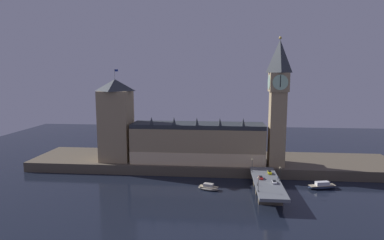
{
  "coord_description": "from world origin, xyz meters",
  "views": [
    {
      "loc": [
        6.18,
        -155.3,
        56.95
      ],
      "look_at": [
        -10.21,
        20.0,
        32.14
      ],
      "focal_mm": 30.0,
      "sensor_mm": 36.0,
      "label": 1
    }
  ],
  "objects_px": {
    "car_northbound_lead": "(261,178)",
    "car_southbound_trail": "(270,172)",
    "victoria_tower": "(116,120)",
    "pedestrian_near_rail": "(257,184)",
    "street_lamp_far": "(252,163)",
    "car_southbound_lead": "(274,182)",
    "street_lamp_near": "(258,182)",
    "boat_upstream": "(208,187)",
    "boat_downstream": "(322,186)",
    "clock_tower": "(278,99)",
    "pedestrian_mid_walk": "(278,178)",
    "street_lamp_mid": "(280,172)"
  },
  "relations": [
    {
      "from": "car_southbound_trail",
      "to": "victoria_tower",
      "type": "bearing_deg",
      "value": 164.85
    },
    {
      "from": "victoria_tower",
      "to": "boat_downstream",
      "type": "xyz_separation_m",
      "value": [
        114.15,
        -24.73,
        -28.84
      ]
    },
    {
      "from": "clock_tower",
      "to": "car_southbound_lead",
      "type": "distance_m",
      "value": 50.27
    },
    {
      "from": "pedestrian_near_rail",
      "to": "street_lamp_far",
      "type": "height_order",
      "value": "street_lamp_far"
    },
    {
      "from": "car_southbound_lead",
      "to": "street_lamp_mid",
      "type": "xyz_separation_m",
      "value": [
        3.13,
        3.29,
        3.74
      ]
    },
    {
      "from": "street_lamp_near",
      "to": "street_lamp_far",
      "type": "bearing_deg",
      "value": 90.0
    },
    {
      "from": "clock_tower",
      "to": "street_lamp_far",
      "type": "relative_size",
      "value": 10.42
    },
    {
      "from": "car_southbound_trail",
      "to": "pedestrian_near_rail",
      "type": "bearing_deg",
      "value": -113.6
    },
    {
      "from": "car_southbound_lead",
      "to": "car_southbound_trail",
      "type": "bearing_deg",
      "value": 90.0
    },
    {
      "from": "clock_tower",
      "to": "street_lamp_near",
      "type": "relative_size",
      "value": 10.69
    },
    {
      "from": "boat_upstream",
      "to": "boat_downstream",
      "type": "distance_m",
      "value": 57.52
    },
    {
      "from": "pedestrian_mid_walk",
      "to": "street_lamp_mid",
      "type": "xyz_separation_m",
      "value": [
        0.4,
        -2.47,
        3.47
      ]
    },
    {
      "from": "car_southbound_trail",
      "to": "street_lamp_far",
      "type": "xyz_separation_m",
      "value": [
        -8.6,
        3.33,
        3.62
      ]
    },
    {
      "from": "car_southbound_trail",
      "to": "boat_upstream",
      "type": "distance_m",
      "value": 32.55
    },
    {
      "from": "car_northbound_lead",
      "to": "car_southbound_trail",
      "type": "distance_m",
      "value": 10.22
    },
    {
      "from": "car_northbound_lead",
      "to": "street_lamp_mid",
      "type": "relative_size",
      "value": 0.6
    },
    {
      "from": "car_southbound_trail",
      "to": "car_southbound_lead",
      "type": "bearing_deg",
      "value": -90.0
    },
    {
      "from": "clock_tower",
      "to": "pedestrian_near_rail",
      "type": "height_order",
      "value": "clock_tower"
    },
    {
      "from": "car_northbound_lead",
      "to": "pedestrian_mid_walk",
      "type": "distance_m",
      "value": 8.21
    },
    {
      "from": "victoria_tower",
      "to": "pedestrian_near_rail",
      "type": "bearing_deg",
      "value": -28.08
    },
    {
      "from": "pedestrian_near_rail",
      "to": "boat_upstream",
      "type": "relative_size",
      "value": 0.14
    },
    {
      "from": "car_southbound_lead",
      "to": "car_southbound_trail",
      "type": "relative_size",
      "value": 0.89
    },
    {
      "from": "car_southbound_trail",
      "to": "boat_upstream",
      "type": "bearing_deg",
      "value": -165.85
    },
    {
      "from": "victoria_tower",
      "to": "car_northbound_lead",
      "type": "height_order",
      "value": "victoria_tower"
    },
    {
      "from": "street_lamp_near",
      "to": "clock_tower",
      "type": "bearing_deg",
      "value": 72.01
    },
    {
      "from": "victoria_tower",
      "to": "boat_downstream",
      "type": "height_order",
      "value": "victoria_tower"
    },
    {
      "from": "street_lamp_far",
      "to": "car_southbound_lead",
      "type": "bearing_deg",
      "value": -64.49
    },
    {
      "from": "car_southbound_lead",
      "to": "street_lamp_mid",
      "type": "distance_m",
      "value": 5.89
    },
    {
      "from": "car_northbound_lead",
      "to": "street_lamp_near",
      "type": "relative_size",
      "value": 0.63
    },
    {
      "from": "pedestrian_mid_walk",
      "to": "clock_tower",
      "type": "bearing_deg",
      "value": 83.04
    },
    {
      "from": "victoria_tower",
      "to": "street_lamp_mid",
      "type": "distance_m",
      "value": 99.55
    },
    {
      "from": "clock_tower",
      "to": "victoria_tower",
      "type": "distance_m",
      "value": 95.3
    },
    {
      "from": "car_southbound_trail",
      "to": "pedestrian_mid_walk",
      "type": "distance_m",
      "value": 9.33
    },
    {
      "from": "street_lamp_far",
      "to": "boat_downstream",
      "type": "distance_m",
      "value": 36.32
    },
    {
      "from": "boat_upstream",
      "to": "victoria_tower",
      "type": "bearing_deg",
      "value": 151.0
    },
    {
      "from": "street_lamp_far",
      "to": "boat_upstream",
      "type": "height_order",
      "value": "street_lamp_far"
    },
    {
      "from": "car_southbound_trail",
      "to": "pedestrian_mid_walk",
      "type": "relative_size",
      "value": 2.53
    },
    {
      "from": "car_southbound_lead",
      "to": "street_lamp_far",
      "type": "height_order",
      "value": "street_lamp_far"
    },
    {
      "from": "car_southbound_lead",
      "to": "pedestrian_mid_walk",
      "type": "distance_m",
      "value": 6.38
    },
    {
      "from": "pedestrian_near_rail",
      "to": "pedestrian_mid_walk",
      "type": "bearing_deg",
      "value": 41.99
    },
    {
      "from": "boat_upstream",
      "to": "clock_tower",
      "type": "bearing_deg",
      "value": 36.24
    },
    {
      "from": "victoria_tower",
      "to": "boat_upstream",
      "type": "height_order",
      "value": "victoria_tower"
    },
    {
      "from": "pedestrian_near_rail",
      "to": "boat_downstream",
      "type": "xyz_separation_m",
      "value": [
        34.33,
        17.86,
        -6.28
      ]
    },
    {
      "from": "clock_tower",
      "to": "pedestrian_near_rail",
      "type": "relative_size",
      "value": 44.36
    },
    {
      "from": "pedestrian_near_rail",
      "to": "pedestrian_mid_walk",
      "type": "relative_size",
      "value": 0.93
    },
    {
      "from": "street_lamp_mid",
      "to": "street_lamp_far",
      "type": "bearing_deg",
      "value": 128.55
    },
    {
      "from": "pedestrian_mid_walk",
      "to": "car_southbound_trail",
      "type": "bearing_deg",
      "value": 107.03
    },
    {
      "from": "car_southbound_trail",
      "to": "boat_upstream",
      "type": "xyz_separation_m",
      "value": [
        -30.97,
        -7.81,
        -6.29
      ]
    },
    {
      "from": "street_lamp_near",
      "to": "street_lamp_mid",
      "type": "height_order",
      "value": "street_lamp_mid"
    },
    {
      "from": "pedestrian_mid_walk",
      "to": "boat_upstream",
      "type": "bearing_deg",
      "value": 178.1
    }
  ]
}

